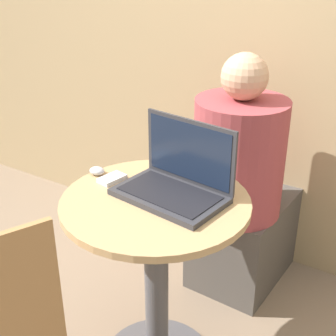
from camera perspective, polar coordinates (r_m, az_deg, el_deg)
name	(u,v)px	position (r m, az deg, el deg)	size (l,w,h in m)	color
back_wall	(274,0)	(2.24, 12.82, 19.36)	(7.00, 0.05, 2.60)	tan
round_table	(156,262)	(1.71, -1.45, -11.40)	(0.64, 0.64, 0.75)	#4C4C51
laptop	(176,180)	(1.57, 1.04, -1.46)	(0.39, 0.27, 0.25)	#2D2D33
cell_phone	(112,179)	(1.69, -6.84, -1.30)	(0.08, 0.11, 0.02)	silver
computer_mouse	(97,171)	(1.74, -8.66, -0.34)	(0.06, 0.05, 0.03)	#B2B2B7
person_seated	(242,197)	(2.19, 9.07, -3.51)	(0.40, 0.62, 1.14)	#4C4742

